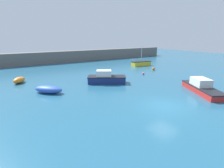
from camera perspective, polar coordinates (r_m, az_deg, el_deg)
ground_plane at (r=17.26m, az=16.72°, el=-7.19°), size 120.00×120.00×0.20m
harbor_breakwater at (r=45.81m, az=-16.81°, el=8.46°), size 65.79×2.48×2.79m
cabin_cruiser_white at (r=22.84m, az=27.27°, el=-0.99°), size 4.77×6.58×1.59m
dinghy_near_pier at (r=27.62m, az=-28.06°, el=1.13°), size 2.19×2.37×0.83m
sailboat_twin_hulled at (r=39.65m, az=9.49°, el=6.66°), size 5.03×1.85×4.39m
motorboat_grey_hull at (r=24.39m, az=-1.94°, el=1.92°), size 5.48×4.41×1.80m
open_tender_yellow at (r=21.39m, az=-20.01°, el=-1.65°), size 3.37×3.49×0.84m
mooring_buoy_orange at (r=34.80m, az=13.44°, el=4.85°), size 0.54×0.54×0.54m
mooring_buoy_pink at (r=30.39m, az=10.17°, el=3.41°), size 0.38×0.38×0.38m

